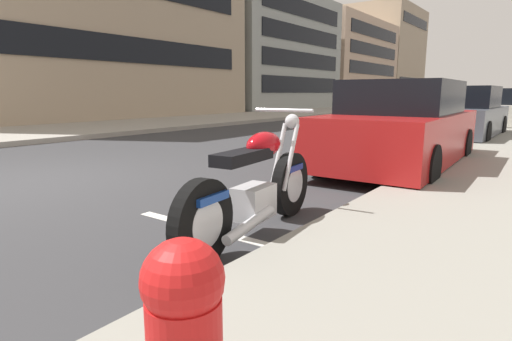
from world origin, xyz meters
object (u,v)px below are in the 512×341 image
Objects in this scene: parked_car_behind_motorcycle at (499,105)px; parked_car_at_intersection at (460,115)px; parked_car_second_in_row at (493,110)px; parked_motorcycle at (255,188)px; parked_car_far_down_curb at (401,128)px.

parked_car_at_intersection is at bearing -177.30° from parked_car_behind_motorcycle.
parked_car_second_in_row is at bearing -0.66° from parked_car_at_intersection.
parked_motorcycle is 0.51× the size of parked_car_far_down_curb.
parked_car_far_down_curb is 0.95× the size of parked_car_behind_motorcycle.
parked_car_far_down_curb is 0.95× the size of parked_car_second_in_row.
parked_car_behind_motorcycle is at bearing 4.26° from parked_car_second_in_row.
parked_car_second_in_row is (15.19, -0.00, 0.21)m from parked_motorcycle.
parked_motorcycle is 0.48× the size of parked_car_behind_motorcycle.
parked_car_second_in_row is at bearing -174.47° from parked_car_behind_motorcycle.
parked_car_at_intersection is 0.93× the size of parked_car_second_in_row.
parked_motorcycle is at bearing -177.37° from parked_car_behind_motorcycle.
parked_car_at_intersection is at bearing -0.29° from parked_car_far_down_curb.
parked_car_behind_motorcycle reaches higher than parked_car_at_intersection.
parked_motorcycle is 20.24m from parked_car_behind_motorcycle.
parked_car_behind_motorcycle is at bearing 1.99° from parked_car_at_intersection.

